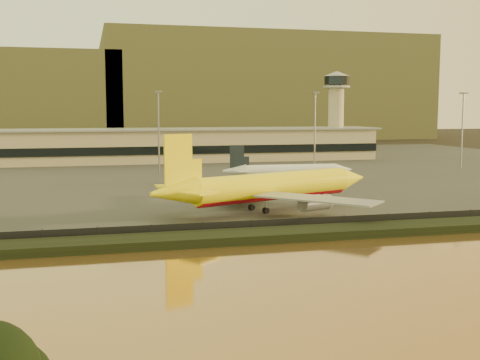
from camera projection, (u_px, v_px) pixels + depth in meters
The scene contains 12 objects.
ground at pixel (265, 219), 110.25m from camera, with size 900.00×900.00×0.00m, color black.
embankment at pixel (296, 234), 93.80m from camera, with size 320.00×7.00×1.40m, color black.
tarmac at pixel (184, 169), 201.69m from camera, with size 320.00×220.00×0.20m, color #2D2D2D.
perimeter_fence at pixel (288, 225), 97.58m from camera, with size 300.00×0.05×2.20m, color black.
terminal_building at pixel (133, 146), 226.84m from camera, with size 202.00×25.00×12.60m.
control_tower at pixel (336, 105), 250.92m from camera, with size 11.20×11.20×35.50m.
apron_light_masts at pixel (242, 124), 184.28m from camera, with size 152.20×12.20×25.40m.
distant_hills at pixel (101, 93), 428.83m from camera, with size 470.00×160.00×70.00m.
dhl_cargo_jet at pixel (270, 187), 118.01m from camera, with size 50.21×47.63×15.51m.
white_narrowbody_jet at pixel (289, 171), 162.68m from camera, with size 36.25×35.35×10.42m.
gse_vehicle_yellow at pixel (283, 193), 137.36m from camera, with size 3.92×1.77×1.77m, color yellow.
gse_vehicle_white at pixel (196, 192), 137.72m from camera, with size 4.34×1.96×1.96m, color silver.
Camera 1 is at (-31.11, -104.20, 20.01)m, focal length 45.00 mm.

